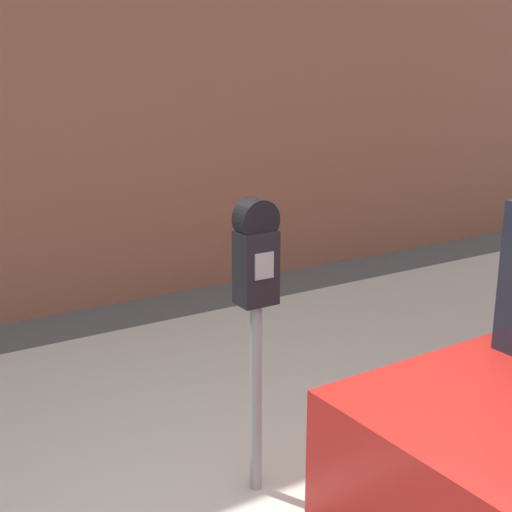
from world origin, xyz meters
TOP-DOWN VIEW (x-y plane):
  - sidewalk at (0.00, 2.20)m, footprint 24.00×2.80m
  - parking_meter at (-0.09, 1.13)m, footprint 0.20×0.15m

SIDE VIEW (x-z plane):
  - sidewalk at x=0.00m, z-range 0.00..0.12m
  - parking_meter at x=-0.09m, z-range 0.48..2.01m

